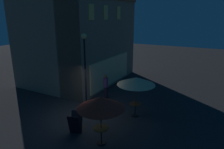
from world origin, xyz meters
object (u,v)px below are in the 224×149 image
object	(u,v)px
patio_umbrella_0	(101,103)
patio_umbrella_1	(136,81)
menu_sandwich_board	(75,123)
patron_standing_0	(106,87)
cafe_table_0	(101,132)
cafe_table_1	(135,107)
street_lamp_near_corner	(85,60)

from	to	relation	value
patio_umbrella_0	patio_umbrella_1	world-z (taller)	patio_umbrella_1
menu_sandwich_board	patron_standing_0	distance (m)	4.14
cafe_table_0	patio_umbrella_1	world-z (taller)	patio_umbrella_1
patron_standing_0	menu_sandwich_board	bearing A→B (deg)	126.88
cafe_table_1	patio_umbrella_1	distance (m)	1.52
street_lamp_near_corner	cafe_table_0	distance (m)	4.22
menu_sandwich_board	cafe_table_0	distance (m)	1.52
menu_sandwich_board	cafe_table_1	size ratio (longest dim) A/B	1.33
cafe_table_1	patio_umbrella_1	size ratio (longest dim) A/B	0.33
street_lamp_near_corner	patio_umbrella_1	size ratio (longest dim) A/B	1.99
patron_standing_0	street_lamp_near_corner	bearing A→B (deg)	108.94
street_lamp_near_corner	menu_sandwich_board	world-z (taller)	street_lamp_near_corner
patio_umbrella_0	cafe_table_0	bearing A→B (deg)	180.00
street_lamp_near_corner	patio_umbrella_0	xyz separation A→B (m)	(-2.43, -2.45, -1.05)
street_lamp_near_corner	patio_umbrella_0	bearing A→B (deg)	-134.67
cafe_table_1	patron_standing_0	size ratio (longest dim) A/B	0.43
patio_umbrella_1	street_lamp_near_corner	bearing A→B (deg)	102.48
cafe_table_0	street_lamp_near_corner	bearing A→B (deg)	45.33
street_lamp_near_corner	menu_sandwich_board	bearing A→B (deg)	-157.29
patio_umbrella_1	cafe_table_1	bearing A→B (deg)	0.00
menu_sandwich_board	patio_umbrella_0	xyz separation A→B (m)	(-0.17, -1.51, 1.42)
cafe_table_1	street_lamp_near_corner	bearing A→B (deg)	102.48
patron_standing_0	patio_umbrella_0	bearing A→B (deg)	144.73
street_lamp_near_corner	patron_standing_0	size ratio (longest dim) A/B	2.59
cafe_table_1	patio_umbrella_1	bearing A→B (deg)	180.00
patio_umbrella_1	cafe_table_0	bearing A→B (deg)	173.37
patio_umbrella_0	cafe_table_1	bearing A→B (deg)	-6.63
menu_sandwich_board	patio_umbrella_0	distance (m)	2.08
cafe_table_0	patio_umbrella_0	bearing A→B (deg)	0.00
menu_sandwich_board	patio_umbrella_0	world-z (taller)	patio_umbrella_0
menu_sandwich_board	cafe_table_1	distance (m)	3.43
cafe_table_0	patron_standing_0	bearing A→B (deg)	27.24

